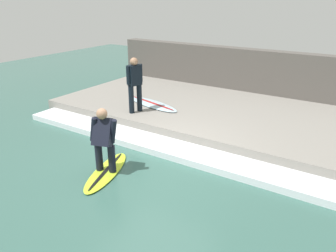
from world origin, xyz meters
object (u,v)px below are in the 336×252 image
surfboard_riding (106,172)px  surfboard_waiting_near (153,104)px  surfer_riding (104,137)px  surfer_waiting_near (135,82)px

surfboard_riding → surfboard_waiting_near: (3.42, 1.22, 0.36)m
surfer_riding → surfboard_waiting_near: surfer_riding is taller
surfer_riding → surfer_waiting_near: (2.63, 1.25, 0.42)m
surfboard_riding → surfer_waiting_near: surfer_waiting_near is taller
surfer_riding → surfboard_waiting_near: 3.65m
surfer_waiting_near → surfboard_riding: bearing=-154.5°
surfboard_riding → surfer_waiting_near: (2.63, 1.25, 1.21)m
surfer_riding → surfboard_waiting_near: size_ratio=0.64×
surfer_waiting_near → surfboard_waiting_near: surfer_waiting_near is taller
surfer_riding → surfer_waiting_near: surfer_waiting_near is taller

